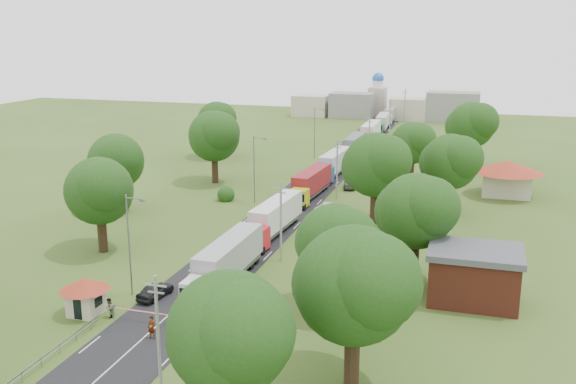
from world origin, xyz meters
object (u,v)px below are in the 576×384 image
at_px(boom_barrier, 144,313).
at_px(truck_0, 226,262).
at_px(guard_booth, 85,292).
at_px(car_lane_mid, 204,267).
at_px(info_sign, 353,161).
at_px(car_lane_front, 155,291).
at_px(pedestrian_near, 152,328).

relative_size(boom_barrier, truck_0, 0.60).
relative_size(guard_booth, car_lane_mid, 0.96).
height_order(guard_booth, info_sign, info_sign).
relative_size(truck_0, car_lane_front, 3.58).
bearing_deg(truck_0, boom_barrier, -108.94).
xyz_separation_m(car_lane_front, car_lane_mid, (1.97, 7.00, 0.02)).
xyz_separation_m(truck_0, pedestrian_near, (-1.40, -12.72, -1.30)).
height_order(guard_booth, car_lane_mid, guard_booth).
bearing_deg(guard_booth, info_sign, 78.32).
distance_m(boom_barrier, car_lane_mid, 12.01).
bearing_deg(boom_barrier, pedestrian_near, -50.35).
relative_size(boom_barrier, guard_booth, 2.10).
distance_m(guard_booth, car_lane_mid, 13.57).
distance_m(car_lane_front, car_lane_mid, 7.27).
bearing_deg(guard_booth, truck_0, 47.51).
height_order(boom_barrier, pedestrian_near, pedestrian_near).
height_order(guard_booth, car_lane_front, guard_booth).
height_order(truck_0, pedestrian_near, truck_0).
xyz_separation_m(boom_barrier, truck_0, (3.50, 10.20, 1.38)).
bearing_deg(boom_barrier, car_lane_front, 108.19).
height_order(info_sign, car_lane_front, info_sign).
distance_m(info_sign, car_lane_front, 55.65).
relative_size(boom_barrier, car_lane_front, 2.13).
relative_size(info_sign, car_lane_front, 0.95).
bearing_deg(car_lane_mid, truck_0, 149.03).
relative_size(truck_0, pedestrian_near, 7.93).
xyz_separation_m(truck_0, car_lane_mid, (-3.17, 1.80, -1.51)).
bearing_deg(pedestrian_near, info_sign, 89.48).
xyz_separation_m(car_lane_mid, pedestrian_near, (1.76, -14.53, 0.22)).
bearing_deg(car_lane_front, guard_booth, 57.84).
bearing_deg(info_sign, truck_0, -93.51).
bearing_deg(car_lane_front, info_sign, -90.62).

